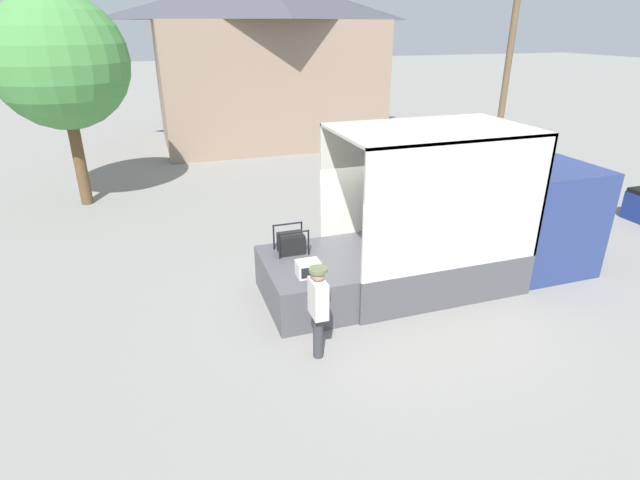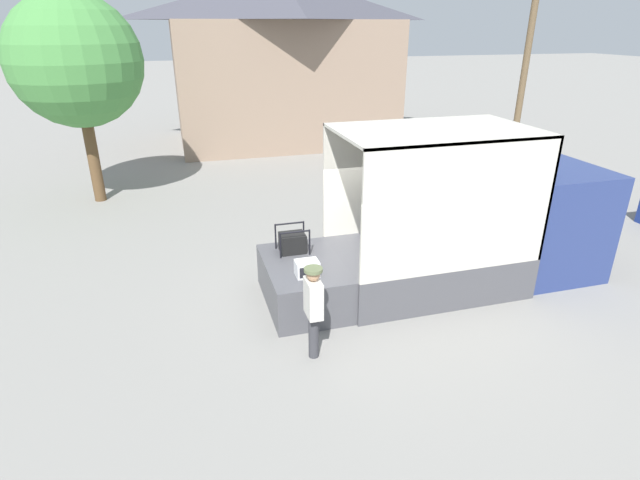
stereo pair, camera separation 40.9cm
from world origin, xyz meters
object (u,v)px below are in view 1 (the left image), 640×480
portable_generator (292,243)px  street_tree (60,62)px  worker_person (318,304)px  microwave (308,269)px  box_truck (484,231)px  utility_pole (510,54)px

portable_generator → street_tree: 9.65m
portable_generator → worker_person: size_ratio=0.38×
microwave → portable_generator: size_ratio=0.67×
microwave → box_truck: bearing=7.4°
microwave → street_tree: street_tree is taller
utility_pole → portable_generator: bearing=-142.6°
worker_person → utility_pole: utility_pole is taller
utility_pole → street_tree: size_ratio=1.29×
utility_pole → street_tree: bearing=-174.4°
portable_generator → worker_person: 2.48m
box_truck → street_tree: (-9.20, 8.30, 3.31)m
worker_person → street_tree: size_ratio=0.27×
microwave → worker_person: worker_person is taller
box_truck → portable_generator: size_ratio=9.17×
box_truck → utility_pole: size_ratio=0.74×
worker_person → utility_pole: 17.53m
portable_generator → street_tree: (-4.81, 7.72, 3.23)m
utility_pole → box_truck: bearing=-128.3°
utility_pole → street_tree: utility_pole is taller
utility_pole → worker_person: bearing=-136.5°
microwave → worker_person: bearing=-99.9°
box_truck → street_tree: 12.83m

